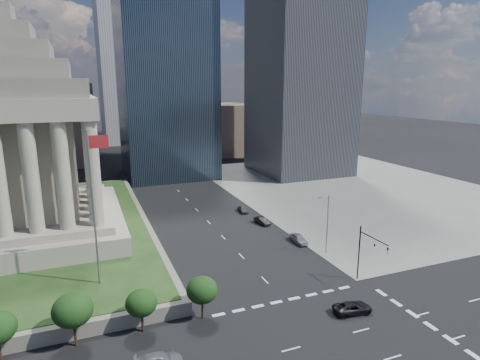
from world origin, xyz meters
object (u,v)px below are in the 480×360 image
war_memorial (5,121)px  flagpole (94,200)px  pickup_truck (353,308)px  suv_grey (159,360)px  traffic_signal_ne (368,249)px  parked_sedan_mid (262,221)px  parked_sedan_near (299,239)px  street_lamp_north (327,221)px  parked_sedan_far (243,209)px

war_memorial → flagpole: 28.16m
pickup_truck → suv_grey: 23.78m
traffic_signal_ne → parked_sedan_mid: bearing=95.7°
war_memorial → parked_sedan_near: size_ratio=8.51×
street_lamp_north → traffic_signal_ne: bearing=-94.2°
war_memorial → suv_grey: (16.60, -40.52, -20.72)m
parked_sedan_mid → parked_sedan_far: 8.66m
street_lamp_north → parked_sedan_far: size_ratio=2.52×
suv_grey → parked_sedan_mid: size_ratio=1.14×
traffic_signal_ne → suv_grey: 30.88m
traffic_signal_ne → parked_sedan_far: bearing=95.4°
parked_sedan_near → war_memorial: bearing=160.1°
pickup_truck → parked_sedan_near: parked_sedan_near is taller
traffic_signal_ne → parked_sedan_mid: traffic_signal_ne is taller
street_lamp_north → parked_sedan_near: street_lamp_north is taller
street_lamp_north → war_memorial: bearing=154.1°
street_lamp_north → suv_grey: size_ratio=2.13×
street_lamp_north → parked_sedan_far: (-4.33, 25.67, -4.99)m
street_lamp_north → flagpole: bearing=-178.4°
pickup_truck → flagpole: bearing=68.4°
suv_grey → war_memorial: bearing=24.6°
war_memorial → parked_sedan_near: bearing=-21.0°
parked_sedan_far → traffic_signal_ne: bearing=-80.8°
war_memorial → street_lamp_north: war_memorial is taller
flagpole → traffic_signal_ne: bearing=-16.7°
traffic_signal_ne → parked_sedan_near: bearing=93.4°
street_lamp_north → parked_sedan_near: size_ratio=2.18×
suv_grey → street_lamp_north: bearing=-57.9°
war_memorial → parked_sedan_mid: war_memorial is taller
parked_sedan_near → parked_sedan_far: size_ratio=1.15×
war_memorial → suv_grey: war_memorial is taller
parked_sedan_near → parked_sedan_mid: size_ratio=1.11×
flagpole → parked_sedan_near: 36.14m
street_lamp_north → parked_sedan_mid: bearing=102.1°
flagpole → suv_grey: size_ratio=4.26×
pickup_truck → parked_sedan_far: bearing=3.7°
street_lamp_north → parked_sedan_mid: 18.13m
traffic_signal_ne → street_lamp_north: size_ratio=0.80×
parked_sedan_mid → street_lamp_north: bearing=-86.7°
traffic_signal_ne → pickup_truck: (-6.14, -5.29, -4.58)m
traffic_signal_ne → suv_grey: traffic_signal_ne is taller
street_lamp_north → parked_sedan_far: 26.51m
pickup_truck → suv_grey: bearing=99.5°
flagpole → parked_sedan_far: size_ratio=5.04×
pickup_truck → suv_grey: size_ratio=1.03×
pickup_truck → parked_sedan_mid: 33.80m
war_memorial → parked_sedan_far: war_memorial is taller
street_lamp_north → pickup_truck: bearing=-112.8°
pickup_truck → war_memorial: bearing=52.9°
war_memorial → parked_sedan_near: 52.91m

